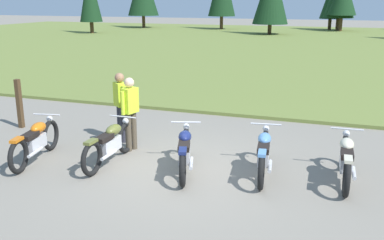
{
  "coord_description": "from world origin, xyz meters",
  "views": [
    {
      "loc": [
        2.93,
        -7.65,
        3.33
      ],
      "look_at": [
        0.0,
        0.6,
        0.9
      ],
      "focal_mm": 40.85,
      "sensor_mm": 36.0,
      "label": 1
    }
  ],
  "objects": [
    {
      "name": "motorcycle_olive",
      "position": [
        -1.56,
        -0.1,
        0.44
      ],
      "size": [
        0.62,
        2.1,
        0.88
      ],
      "color": "black",
      "rests_on": "ground"
    },
    {
      "name": "trail_marker_post",
      "position": [
        -5.15,
        1.43,
        0.65
      ],
      "size": [
        0.12,
        0.12,
        1.31
      ],
      "primitive_type": "cube",
      "color": "#47331E",
      "rests_on": "ground"
    },
    {
      "name": "motorcycle_navy",
      "position": [
        0.07,
        -0.03,
        0.44
      ],
      "size": [
        0.85,
        2.03,
        0.88
      ],
      "color": "black",
      "rests_on": "ground"
    },
    {
      "name": "rider_checking_bike",
      "position": [
        -1.54,
        0.8,
        0.95
      ],
      "size": [
        0.3,
        0.54,
        1.67
      ],
      "color": "#4C4233",
      "rests_on": "ground"
    },
    {
      "name": "motorcycle_orange",
      "position": [
        -3.12,
        -0.49,
        0.44
      ],
      "size": [
        0.71,
        2.08,
        0.88
      ],
      "color": "black",
      "rests_on": "ground"
    },
    {
      "name": "rider_with_back_turned",
      "position": [
        -2.05,
        1.29,
        0.95
      ],
      "size": [
        0.44,
        0.4,
        1.67
      ],
      "color": "#2D2D38",
      "rests_on": "ground"
    },
    {
      "name": "motorcycle_sky_blue",
      "position": [
        1.57,
        0.36,
        0.44
      ],
      "size": [
        0.64,
        2.09,
        0.88
      ],
      "color": "black",
      "rests_on": "ground"
    },
    {
      "name": "ground_plane",
      "position": [
        0.0,
        0.0,
        0.0
      ],
      "size": [
        140.0,
        140.0,
        0.0
      ],
      "primitive_type": "plane",
      "color": "gray"
    },
    {
      "name": "grass_moorland",
      "position": [
        0.0,
        26.39,
        0.05
      ],
      "size": [
        80.0,
        44.0,
        0.1
      ],
      "primitive_type": "cube",
      "color": "olive",
      "rests_on": "ground"
    },
    {
      "name": "motorcycle_cream",
      "position": [
        3.08,
        0.55,
        0.44
      ],
      "size": [
        0.62,
        2.1,
        0.88
      ],
      "color": "black",
      "rests_on": "ground"
    }
  ]
}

